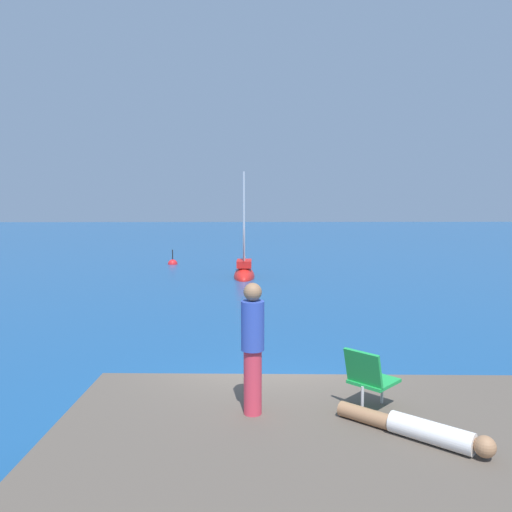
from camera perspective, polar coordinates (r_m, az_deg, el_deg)
name	(u,v)px	position (r m, az deg, el deg)	size (l,w,h in m)	color
ground_plane	(269,410)	(9.21, 1.44, -17.13)	(160.00, 160.00, 0.00)	navy
shore_ledge	(346,469)	(6.46, 10.18, -22.74)	(6.80, 3.45, 1.07)	brown
boulder_seaward	(143,433)	(8.61, -12.78, -19.05)	(0.90, 0.72, 0.50)	brown
boulder_inland	(277,438)	(8.26, 2.42, -20.02)	(1.51, 1.20, 0.83)	#4A4E3C
sailboat_near	(244,271)	(24.25, -1.35, -1.70)	(1.04, 3.00, 5.54)	red
person_sunbather	(419,429)	(6.04, 18.01, -18.23)	(1.41, 1.26, 0.25)	white
person_standing	(253,345)	(6.14, -0.38, -10.06)	(0.28, 0.28, 1.62)	#DB384C
beach_chair	(369,376)	(6.50, 12.74, -13.18)	(0.76, 0.76, 0.80)	green
marker_buoy	(173,264)	(29.59, -9.45, -0.91)	(0.56, 0.56, 1.13)	red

